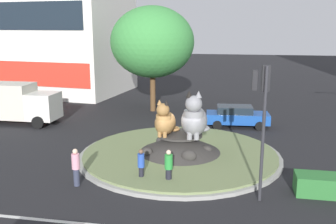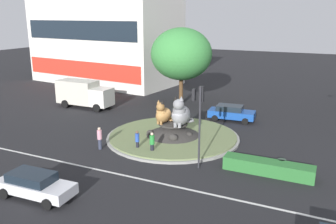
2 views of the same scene
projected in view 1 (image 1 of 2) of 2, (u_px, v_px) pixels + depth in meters
The scene contains 12 objects.
ground_plane at pixel (180, 156), 21.71m from camera, with size 160.00×160.00×0.00m, color black.
roundabout_island at pixel (180, 150), 21.62m from camera, with size 11.39×11.39×1.35m.
cat_statue_tabby at pixel (165, 121), 21.11m from camera, with size 1.42×2.08×2.06m.
cat_statue_grey at pixel (194, 119), 20.79m from camera, with size 1.70×2.71×2.61m.
traffic_light_mast at pixel (263, 104), 15.45m from camera, with size 0.71×0.54×5.75m.
shophouse_block at pixel (26, 30), 42.88m from camera, with size 23.60×13.39×16.79m.
broadleaf_tree_behind_island at pixel (152, 42), 31.97m from camera, with size 7.05×7.05×8.94m.
pedestrian_green_shirt at pixel (169, 167), 17.67m from camera, with size 0.38×0.38×1.71m.
pedestrian_pink_shirt at pixel (76, 166), 17.56m from camera, with size 0.38×0.38×1.80m.
pedestrian_blue_shirt at pixel (141, 165), 17.99m from camera, with size 0.33×0.33×1.63m.
hatchback_near_shophouse at pixel (237, 116), 27.94m from camera, with size 4.67×2.35×1.55m.
delivery_box_truck at pixel (13, 102), 28.75m from camera, with size 6.66×2.54×3.07m.
Camera 1 is at (3.06, -20.39, 7.31)m, focal length 40.66 mm.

